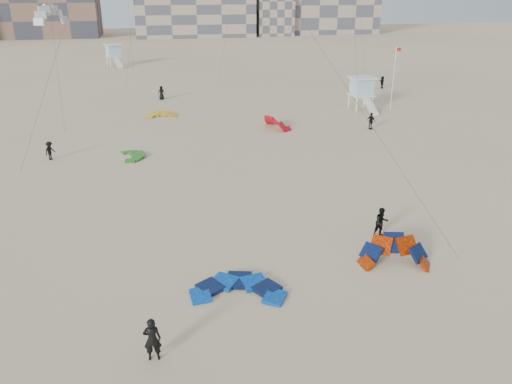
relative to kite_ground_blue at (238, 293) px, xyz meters
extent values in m
plane|color=beige|center=(-2.64, -2.65, 0.00)|extent=(320.00, 320.00, 0.00)
imported|color=black|center=(-3.97, -3.91, 0.96)|extent=(0.72, 0.49, 1.91)
imported|color=black|center=(9.09, 4.20, 0.90)|extent=(0.94, 0.76, 1.80)
imported|color=black|center=(-12.52, 22.26, 0.79)|extent=(1.06, 1.18, 1.59)
imported|color=black|center=(17.66, 26.23, 0.85)|extent=(0.86, 1.07, 1.70)
imported|color=black|center=(-3.05, 44.41, 0.86)|extent=(0.88, 0.60, 1.72)
imported|color=black|center=(27.66, 46.22, 0.84)|extent=(0.67, 1.61, 1.69)
cylinder|color=#3F3F3F|center=(-8.44, 14.99, 11.86)|extent=(10.23, 3.66, 21.73)
cylinder|color=#3F3F3F|center=(7.52, 11.50, 9.56)|extent=(7.22, 24.22, 17.13)
cylinder|color=#3F3F3F|center=(-12.56, 30.69, 5.85)|extent=(1.10, 7.44, 9.71)
cylinder|color=#3F3F3F|center=(16.49, 28.78, 7.37)|extent=(0.27, 5.29, 12.75)
cylinder|color=#3F3F3F|center=(25.88, 52.19, 9.97)|extent=(3.11, 1.47, 17.95)
cylinder|color=#3F3F3F|center=(-6.78, 55.96, 7.94)|extent=(0.15, 3.07, 13.89)
cube|color=white|center=(19.89, 34.74, 1.71)|extent=(2.82, 2.82, 0.13)
cube|color=#A1D4DC|center=(19.89, 34.74, 2.70)|extent=(2.32, 2.32, 1.83)
cube|color=white|center=(19.89, 34.74, 3.69)|extent=(2.92, 2.92, 0.15)
cube|color=white|center=(19.89, 32.26, 0.83)|extent=(1.18, 2.68, 1.52)
cube|color=white|center=(-10.96, 74.18, 1.74)|extent=(3.31, 3.31, 0.13)
cube|color=#A1D4DC|center=(-10.96, 74.18, 2.74)|extent=(2.72, 2.72, 1.86)
cube|color=white|center=(-10.96, 74.18, 3.74)|extent=(3.43, 3.43, 0.15)
cube|color=white|center=(-10.96, 71.67, 0.84)|extent=(1.74, 2.80, 1.54)
cylinder|color=white|center=(23.39, 34.05, 3.64)|extent=(0.09, 0.09, 7.28)
cube|color=red|center=(23.66, 34.05, 6.83)|extent=(0.55, 0.02, 0.36)
cube|color=brown|center=(-32.64, 131.35, 9.00)|extent=(28.00, 14.00, 18.00)
cube|color=tan|center=(7.36, 127.35, 6.00)|extent=(32.00, 16.00, 12.00)
cube|color=tan|center=(47.36, 129.35, 8.00)|extent=(26.00, 14.00, 16.00)
cube|color=tan|center=(29.36, 125.35, 5.00)|extent=(10.00, 10.00, 10.00)
camera|label=1|loc=(-2.89, -20.04, 13.75)|focal=35.00mm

